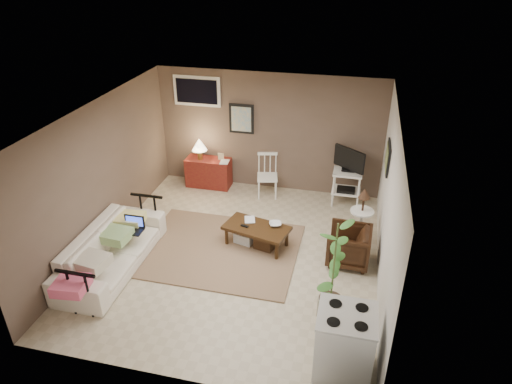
% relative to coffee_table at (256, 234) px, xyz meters
% --- Properties ---
extents(floor, '(5.00, 5.00, 0.00)m').
position_rel_coffee_table_xyz_m(floor, '(-0.25, -0.33, -0.22)').
color(floor, '#C1B293').
rests_on(floor, ground).
extents(art_back, '(0.50, 0.03, 0.60)m').
position_rel_coffee_table_xyz_m(art_back, '(-0.80, 2.14, 1.23)').
color(art_back, black).
extents(art_right, '(0.03, 0.60, 0.45)m').
position_rel_coffee_table_xyz_m(art_right, '(1.97, 0.72, 1.30)').
color(art_right, black).
extents(window, '(0.96, 0.03, 0.60)m').
position_rel_coffee_table_xyz_m(window, '(-1.70, 2.14, 1.73)').
color(window, white).
extents(rug, '(2.58, 2.07, 0.02)m').
position_rel_coffee_table_xyz_m(rug, '(-0.57, -0.26, -0.21)').
color(rug, '#997659').
rests_on(rug, floor).
extents(coffee_table, '(1.17, 0.79, 0.40)m').
position_rel_coffee_table_xyz_m(coffee_table, '(0.00, 0.00, 0.00)').
color(coffee_table, '#3D2810').
rests_on(coffee_table, floor).
extents(sofa, '(0.64, 2.19, 0.86)m').
position_rel_coffee_table_xyz_m(sofa, '(-2.05, -1.07, 0.20)').
color(sofa, white).
rests_on(sofa, floor).
extents(sofa_pillows, '(0.42, 2.08, 0.15)m').
position_rel_coffee_table_xyz_m(sofa_pillows, '(-2.00, -1.32, 0.30)').
color(sofa_pillows, beige).
rests_on(sofa_pillows, sofa).
extents(sofa_end_rails, '(0.59, 2.19, 0.74)m').
position_rel_coffee_table_xyz_m(sofa_end_rails, '(-1.93, -1.07, 0.14)').
color(sofa_end_rails, black).
rests_on(sofa_end_rails, floor).
extents(laptop, '(0.34, 0.25, 0.23)m').
position_rel_coffee_table_xyz_m(laptop, '(-1.84, -0.69, 0.33)').
color(laptop, black).
rests_on(laptop, sofa).
extents(red_console, '(0.91, 0.41, 1.06)m').
position_rel_coffee_table_xyz_m(red_console, '(-1.48, 1.91, 0.14)').
color(red_console, maroon).
rests_on(red_console, floor).
extents(spindle_chair, '(0.47, 0.47, 0.87)m').
position_rel_coffee_table_xyz_m(spindle_chair, '(-0.19, 1.79, 0.18)').
color(spindle_chair, white).
rests_on(spindle_chair, floor).
extents(tv_stand, '(0.58, 0.45, 1.16)m').
position_rel_coffee_table_xyz_m(tv_stand, '(1.37, 1.81, 0.39)').
color(tv_stand, white).
rests_on(tv_stand, floor).
extents(side_table, '(0.39, 0.39, 1.04)m').
position_rel_coffee_table_xyz_m(side_table, '(1.68, 0.51, 0.42)').
color(side_table, white).
rests_on(side_table, floor).
extents(armchair, '(0.64, 0.67, 0.67)m').
position_rel_coffee_table_xyz_m(armchair, '(1.52, -0.09, 0.11)').
color(armchair, black).
rests_on(armchair, floor).
extents(potted_plant, '(0.38, 0.38, 1.53)m').
position_rel_coffee_table_xyz_m(potted_plant, '(1.35, -1.40, 0.59)').
color(potted_plant, gray).
rests_on(potted_plant, floor).
extents(stove, '(0.67, 0.62, 0.87)m').
position_rel_coffee_table_xyz_m(stove, '(1.58, -2.25, 0.21)').
color(stove, white).
rests_on(stove, floor).
extents(bowl, '(0.21, 0.11, 0.20)m').
position_rel_coffee_table_xyz_m(bowl, '(0.30, 0.11, 0.26)').
color(bowl, '#3D2810').
rests_on(bowl, coffee_table).
extents(book_table, '(0.17, 0.06, 0.23)m').
position_rel_coffee_table_xyz_m(book_table, '(-0.23, 0.15, 0.27)').
color(book_table, '#3D2810').
rests_on(book_table, coffee_table).
extents(book_console, '(0.18, 0.04, 0.24)m').
position_rel_coffee_table_xyz_m(book_console, '(-1.18, 1.82, 0.50)').
color(book_console, '#3D2810').
rests_on(book_console, red_console).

